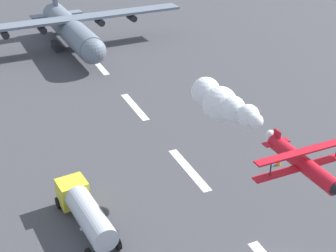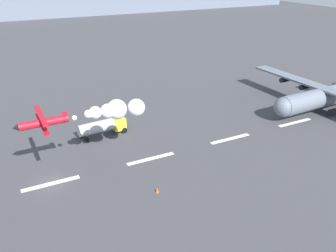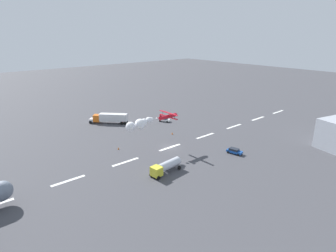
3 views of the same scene
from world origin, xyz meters
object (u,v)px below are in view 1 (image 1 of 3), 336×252
(cargo_transport_plane, at_px, (73,31))
(fuel_tanker_truck, at_px, (85,210))
(traffic_cone_far, at_px, (279,162))
(stunt_biplane_red, at_px, (230,109))

(cargo_transport_plane, distance_m, fuel_tanker_truck, 44.06)
(cargo_transport_plane, distance_m, traffic_cone_far, 42.96)
(stunt_biplane_red, bearing_deg, traffic_cone_far, -67.67)
(fuel_tanker_truck, bearing_deg, cargo_transport_plane, -12.91)
(stunt_biplane_red, xyz_separation_m, fuel_tanker_truck, (2.10, 11.82, -7.76))
(cargo_transport_plane, relative_size, traffic_cone_far, 50.53)
(stunt_biplane_red, relative_size, traffic_cone_far, 23.87)
(cargo_transport_plane, distance_m, stunt_biplane_red, 45.46)
(stunt_biplane_red, relative_size, fuel_tanker_truck, 2.04)
(stunt_biplane_red, xyz_separation_m, traffic_cone_far, (3.41, -8.31, -9.12))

